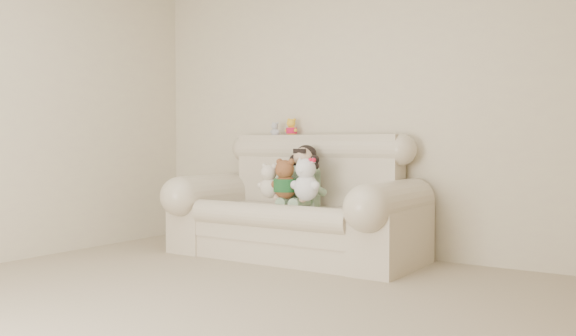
% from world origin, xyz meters
% --- Properties ---
extents(floor, '(5.00, 5.00, 0.00)m').
position_xyz_m(floor, '(0.00, 0.00, 0.00)').
color(floor, gray).
rests_on(floor, ground).
extents(wall_back, '(4.50, 0.00, 4.50)m').
position_xyz_m(wall_back, '(0.00, 2.50, 1.30)').
color(wall_back, beige).
rests_on(wall_back, ground).
extents(sofa, '(2.10, 0.95, 1.03)m').
position_xyz_m(sofa, '(-0.43, 2.00, 0.52)').
color(sofa, beige).
rests_on(sofa, floor).
extents(seated_child, '(0.37, 0.43, 0.53)m').
position_xyz_m(seated_child, '(-0.39, 2.08, 0.68)').
color(seated_child, '#256A29').
rests_on(seated_child, sofa).
extents(brown_teddy, '(0.29, 0.26, 0.39)m').
position_xyz_m(brown_teddy, '(-0.44, 1.87, 0.69)').
color(brown_teddy, brown).
rests_on(brown_teddy, sofa).
extents(white_cat, '(0.28, 0.23, 0.41)m').
position_xyz_m(white_cat, '(-0.23, 1.85, 0.70)').
color(white_cat, white).
rests_on(white_cat, sofa).
extents(cream_teddy, '(0.24, 0.20, 0.34)m').
position_xyz_m(cream_teddy, '(-0.60, 1.88, 0.67)').
color(cream_teddy, beige).
rests_on(cream_teddy, sofa).
extents(yellow_mini_bear, '(0.14, 0.12, 0.20)m').
position_xyz_m(yellow_mini_bear, '(-0.72, 2.39, 1.11)').
color(yellow_mini_bear, '#F9AA34').
rests_on(yellow_mini_bear, sofa).
extents(grey_mini_plush, '(0.12, 0.11, 0.16)m').
position_xyz_m(grey_mini_plush, '(-0.86, 2.34, 1.09)').
color(grey_mini_plush, silver).
rests_on(grey_mini_plush, sofa).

